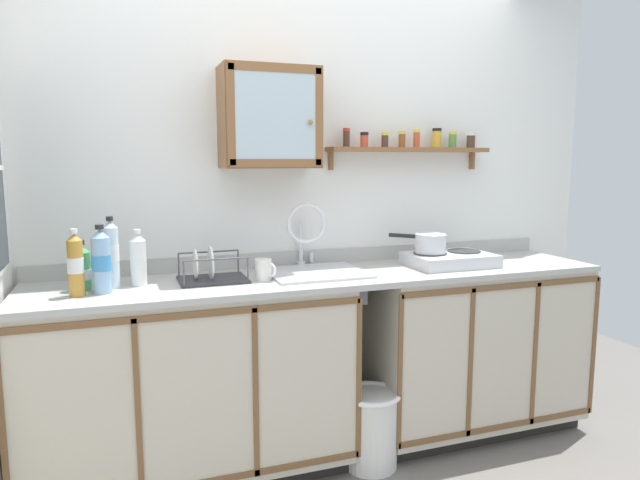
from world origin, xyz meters
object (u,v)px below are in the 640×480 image
object	(u,v)px
saucepan	(430,243)
wall_cabinet	(270,118)
trash_bin	(371,427)
bottle_opaque_white_2	(138,260)
bottle_water_blue_1	(101,261)
dish_rack	(211,274)
mug	(264,270)
bottle_water_clear_0	(111,254)
hot_plate_stove	(450,259)
sink	(314,274)
bottle_soda_green_4	(82,268)
bottle_juice_amber_3	(76,265)

from	to	relation	value
saucepan	wall_cabinet	size ratio (longest dim) A/B	0.52
wall_cabinet	trash_bin	size ratio (longest dim) A/B	1.27
saucepan	bottle_opaque_white_2	xyz separation A→B (m)	(-1.50, 0.03, -0.01)
bottle_water_blue_1	wall_cabinet	distance (m)	1.06
bottle_opaque_white_2	wall_cabinet	bearing A→B (deg)	10.62
dish_rack	mug	size ratio (longest dim) A/B	2.85
mug	trash_bin	size ratio (longest dim) A/B	0.28
bottle_water_clear_0	mug	distance (m)	0.69
saucepan	trash_bin	size ratio (longest dim) A/B	0.66
dish_rack	bottle_water_blue_1	bearing A→B (deg)	-169.29
bottle_water_clear_0	trash_bin	distance (m)	1.51
saucepan	dish_rack	xyz separation A→B (m)	(-1.18, 0.01, -0.10)
hot_plate_stove	bottle_water_blue_1	world-z (taller)	bottle_water_blue_1
sink	saucepan	distance (m)	0.66
sink	wall_cabinet	size ratio (longest dim) A/B	0.97
sink	dish_rack	bearing A→B (deg)	-177.47
saucepan	bottle_water_clear_0	distance (m)	1.61
bottle_opaque_white_2	bottle_soda_green_4	xyz separation A→B (m)	(-0.24, -0.01, -0.02)
dish_rack	bottle_juice_amber_3	bearing A→B (deg)	-169.39
bottle_juice_amber_3	bottle_soda_green_4	distance (m)	0.12
bottle_juice_amber_3	wall_cabinet	world-z (taller)	wall_cabinet
bottle_water_blue_1	hot_plate_stove	bearing A→B (deg)	1.63
saucepan	bottle_water_blue_1	xyz separation A→B (m)	(-1.66, -0.08, 0.01)
bottle_opaque_white_2	bottle_soda_green_4	distance (m)	0.24
bottle_juice_amber_3	wall_cabinet	size ratio (longest dim) A/B	0.57
hot_plate_stove	wall_cabinet	distance (m)	1.22
hot_plate_stove	dish_rack	world-z (taller)	dish_rack
bottle_water_clear_0	dish_rack	distance (m)	0.45
sink	bottle_water_clear_0	bearing A→B (deg)	-178.70
bottle_water_blue_1	mug	xyz separation A→B (m)	(0.72, 0.02, -0.09)
bottle_water_blue_1	wall_cabinet	size ratio (longest dim) A/B	0.60
sink	bottle_water_blue_1	world-z (taller)	sink
bottle_opaque_white_2	trash_bin	size ratio (longest dim) A/B	0.66
dish_rack	trash_bin	bearing A→B (deg)	-16.84
bottle_opaque_white_2	bottle_juice_amber_3	distance (m)	0.29
sink	trash_bin	world-z (taller)	sink
hot_plate_stove	bottle_soda_green_4	bearing A→B (deg)	178.62
sink	bottle_water_blue_1	size ratio (longest dim) A/B	1.63
sink	bottle_opaque_white_2	world-z (taller)	sink
bottle_water_clear_0	bottle_opaque_white_2	size ratio (longest dim) A/B	1.25
saucepan	mug	world-z (taller)	saucepan
bottle_juice_amber_3	bottle_soda_green_4	world-z (taller)	bottle_juice_amber_3
bottle_water_clear_0	bottle_soda_green_4	distance (m)	0.14
sink	saucepan	size ratio (longest dim) A/B	1.88
dish_rack	bottle_soda_green_4	bearing A→B (deg)	179.58
hot_plate_stove	bottle_water_blue_1	distance (m)	1.77
bottle_juice_amber_3	bottle_soda_green_4	xyz separation A→B (m)	(0.02, 0.11, -0.04)
sink	bottle_soda_green_4	size ratio (longest dim) A/B	2.18
saucepan	bottle_water_blue_1	distance (m)	1.66
mug	hot_plate_stove	bearing A→B (deg)	1.67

